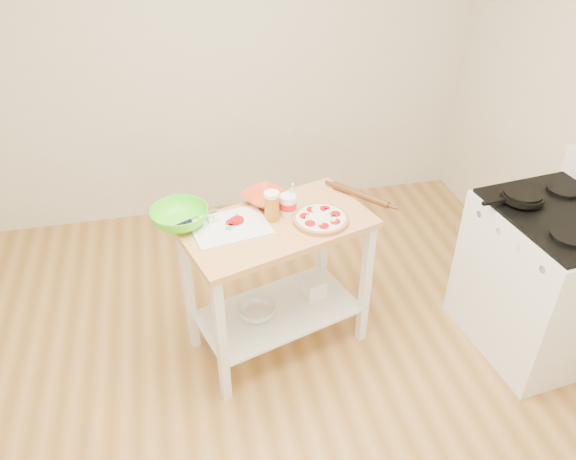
{
  "coord_description": "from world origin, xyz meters",
  "views": [
    {
      "loc": [
        -0.39,
        -1.88,
        2.6
      ],
      "look_at": [
        0.15,
        0.54,
        0.88
      ],
      "focal_mm": 35.0,
      "sensor_mm": 36.0,
      "label": 1
    }
  ],
  "objects_px": {
    "orange_bowl": "(265,198)",
    "green_bowl": "(180,217)",
    "beer_pint": "(272,206)",
    "gas_stove": "(544,279)",
    "rolling_pin": "(360,195)",
    "prep_island": "(277,261)",
    "skillet": "(521,196)",
    "shelf_glass_bowl": "(257,311)",
    "shelf_bin": "(313,287)",
    "cutting_board": "(229,226)",
    "spatula": "(232,222)",
    "knife": "(190,221)",
    "pizza": "(321,219)",
    "yogurt_tub": "(288,205)"
  },
  "relations": [
    {
      "from": "prep_island",
      "to": "cutting_board",
      "type": "distance_m",
      "value": 0.37
    },
    {
      "from": "green_bowl",
      "to": "shelf_bin",
      "type": "height_order",
      "value": "green_bowl"
    },
    {
      "from": "gas_stove",
      "to": "beer_pint",
      "type": "xyz_separation_m",
      "value": [
        -1.56,
        0.35,
        0.51
      ]
    },
    {
      "from": "spatula",
      "to": "shelf_bin",
      "type": "distance_m",
      "value": 0.77
    },
    {
      "from": "gas_stove",
      "to": "skillet",
      "type": "xyz_separation_m",
      "value": [
        -0.18,
        0.16,
        0.5
      ]
    },
    {
      "from": "gas_stove",
      "to": "yogurt_tub",
      "type": "relative_size",
      "value": 5.49
    },
    {
      "from": "shelf_glass_bowl",
      "to": "shelf_bin",
      "type": "xyz_separation_m",
      "value": [
        0.37,
        0.1,
        0.03
      ]
    },
    {
      "from": "knife",
      "to": "orange_bowl",
      "type": "bearing_deg",
      "value": -11.57
    },
    {
      "from": "gas_stove",
      "to": "shelf_glass_bowl",
      "type": "xyz_separation_m",
      "value": [
        -1.67,
        0.29,
        -0.18
      ]
    },
    {
      "from": "gas_stove",
      "to": "shelf_bin",
      "type": "height_order",
      "value": "gas_stove"
    },
    {
      "from": "prep_island",
      "to": "skillet",
      "type": "bearing_deg",
      "value": -6.25
    },
    {
      "from": "prep_island",
      "to": "rolling_pin",
      "type": "bearing_deg",
      "value": 15.25
    },
    {
      "from": "spatula",
      "to": "rolling_pin",
      "type": "xyz_separation_m",
      "value": [
        0.76,
        0.11,
        0.01
      ]
    },
    {
      "from": "shelf_bin",
      "to": "yogurt_tub",
      "type": "bearing_deg",
      "value": -177.4
    },
    {
      "from": "yogurt_tub",
      "to": "rolling_pin",
      "type": "height_order",
      "value": "yogurt_tub"
    },
    {
      "from": "skillet",
      "to": "yogurt_tub",
      "type": "height_order",
      "value": "yogurt_tub"
    },
    {
      "from": "yogurt_tub",
      "to": "shelf_bin",
      "type": "xyz_separation_m",
      "value": [
        0.16,
        0.01,
        -0.63
      ]
    },
    {
      "from": "pizza",
      "to": "spatula",
      "type": "relative_size",
      "value": 2.05
    },
    {
      "from": "prep_island",
      "to": "beer_pint",
      "type": "distance_m",
      "value": 0.35
    },
    {
      "from": "rolling_pin",
      "to": "shelf_glass_bowl",
      "type": "height_order",
      "value": "rolling_pin"
    },
    {
      "from": "spatula",
      "to": "shelf_bin",
      "type": "relative_size",
      "value": 1.19
    },
    {
      "from": "knife",
      "to": "beer_pint",
      "type": "distance_m",
      "value": 0.45
    },
    {
      "from": "rolling_pin",
      "to": "shelf_glass_bowl",
      "type": "distance_m",
      "value": 0.92
    },
    {
      "from": "rolling_pin",
      "to": "skillet",
      "type": "bearing_deg",
      "value": -19.16
    },
    {
      "from": "beer_pint",
      "to": "shelf_bin",
      "type": "relative_size",
      "value": 1.33
    },
    {
      "from": "green_bowl",
      "to": "yogurt_tub",
      "type": "distance_m",
      "value": 0.59
    },
    {
      "from": "beer_pint",
      "to": "gas_stove",
      "type": "bearing_deg",
      "value": -12.66
    },
    {
      "from": "pizza",
      "to": "beer_pint",
      "type": "xyz_separation_m",
      "value": [
        -0.25,
        0.08,
        0.07
      ]
    },
    {
      "from": "yogurt_tub",
      "to": "shelf_glass_bowl",
      "type": "bearing_deg",
      "value": -155.67
    },
    {
      "from": "gas_stove",
      "to": "skillet",
      "type": "distance_m",
      "value": 0.56
    },
    {
      "from": "prep_island",
      "to": "rolling_pin",
      "type": "relative_size",
      "value": 3.08
    },
    {
      "from": "green_bowl",
      "to": "rolling_pin",
      "type": "height_order",
      "value": "green_bowl"
    },
    {
      "from": "pizza",
      "to": "shelf_glass_bowl",
      "type": "bearing_deg",
      "value": 177.0
    },
    {
      "from": "cutting_board",
      "to": "beer_pint",
      "type": "distance_m",
      "value": 0.25
    },
    {
      "from": "prep_island",
      "to": "shelf_glass_bowl",
      "type": "relative_size",
      "value": 5.1
    },
    {
      "from": "prep_island",
      "to": "yogurt_tub",
      "type": "xyz_separation_m",
      "value": [
        0.08,
        0.08,
        0.32
      ]
    },
    {
      "from": "prep_island",
      "to": "beer_pint",
      "type": "xyz_separation_m",
      "value": [
        -0.02,
        0.04,
        0.34
      ]
    },
    {
      "from": "green_bowl",
      "to": "rolling_pin",
      "type": "distance_m",
      "value": 1.03
    },
    {
      "from": "gas_stove",
      "to": "shelf_bin",
      "type": "relative_size",
      "value": 8.84
    },
    {
      "from": "green_bowl",
      "to": "yogurt_tub",
      "type": "height_order",
      "value": "yogurt_tub"
    },
    {
      "from": "prep_island",
      "to": "shelf_bin",
      "type": "distance_m",
      "value": 0.41
    },
    {
      "from": "pizza",
      "to": "orange_bowl",
      "type": "xyz_separation_m",
      "value": [
        -0.26,
        0.26,
        0.01
      ]
    },
    {
      "from": "spatula",
      "to": "knife",
      "type": "xyz_separation_m",
      "value": [
        -0.22,
        0.06,
        0.0
      ]
    },
    {
      "from": "shelf_glass_bowl",
      "to": "shelf_bin",
      "type": "height_order",
      "value": "shelf_bin"
    },
    {
      "from": "cutting_board",
      "to": "spatula",
      "type": "xyz_separation_m",
      "value": [
        0.02,
        0.02,
        0.01
      ]
    },
    {
      "from": "shelf_glass_bowl",
      "to": "shelf_bin",
      "type": "distance_m",
      "value": 0.39
    },
    {
      "from": "knife",
      "to": "cutting_board",
      "type": "bearing_deg",
      "value": -50.39
    },
    {
      "from": "orange_bowl",
      "to": "shelf_bin",
      "type": "bearing_deg",
      "value": -26.77
    },
    {
      "from": "skillet",
      "to": "orange_bowl",
      "type": "height_order",
      "value": "skillet"
    },
    {
      "from": "orange_bowl",
      "to": "green_bowl",
      "type": "bearing_deg",
      "value": -165.58
    }
  ]
}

